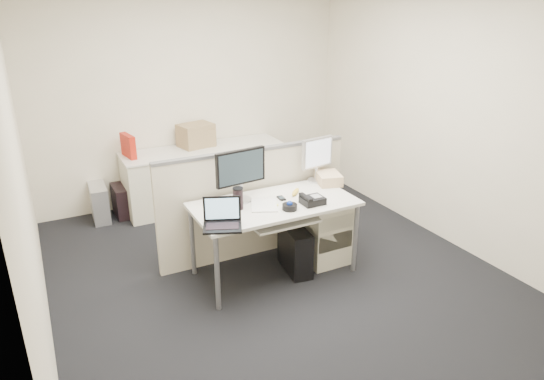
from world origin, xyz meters
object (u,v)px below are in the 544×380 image
desk (274,209)px  monitor_main (241,176)px  laptop (222,215)px  desk_phone (313,200)px

desk → monitor_main: monitor_main is taller
laptop → desk_phone: (0.92, 0.10, -0.08)m
monitor_main → desk_phone: (0.55, -0.36, -0.21)m
desk → monitor_main: (-0.25, 0.18, 0.31)m
desk → monitor_main: bearing=144.2°
desk_phone → laptop: bearing=-174.1°
monitor_main → desk_phone: size_ratio=2.44×
laptop → desk_phone: bearing=28.3°
desk_phone → desk: bearing=148.7°
monitor_main → desk: bearing=-42.5°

